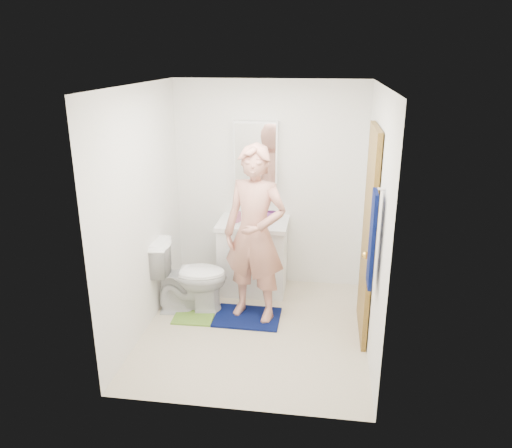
{
  "coord_description": "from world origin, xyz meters",
  "views": [
    {
      "loc": [
        0.63,
        -4.39,
        2.67
      ],
      "look_at": [
        -0.02,
        0.25,
        1.05
      ],
      "focal_mm": 35.0,
      "sensor_mm": 36.0,
      "label": 1
    }
  ],
  "objects": [
    {
      "name": "floor",
      "position": [
        0.0,
        0.0,
        -0.01
      ],
      "size": [
        2.2,
        2.4,
        0.02
      ],
      "primitive_type": "cube",
      "color": "beige",
      "rests_on": "ground"
    },
    {
      "name": "ceiling",
      "position": [
        0.0,
        0.0,
        2.41
      ],
      "size": [
        2.2,
        2.4,
        0.02
      ],
      "primitive_type": "cube",
      "color": "white",
      "rests_on": "ground"
    },
    {
      "name": "wall_back",
      "position": [
        0.0,
        1.21,
        1.2
      ],
      "size": [
        2.2,
        0.02,
        2.4
      ],
      "primitive_type": "cube",
      "color": "white",
      "rests_on": "ground"
    },
    {
      "name": "wall_front",
      "position": [
        0.0,
        -1.21,
        1.2
      ],
      "size": [
        2.2,
        0.02,
        2.4
      ],
      "primitive_type": "cube",
      "color": "white",
      "rests_on": "ground"
    },
    {
      "name": "wall_left",
      "position": [
        -1.11,
        0.0,
        1.2
      ],
      "size": [
        0.02,
        2.4,
        2.4
      ],
      "primitive_type": "cube",
      "color": "white",
      "rests_on": "ground"
    },
    {
      "name": "wall_right",
      "position": [
        1.11,
        0.0,
        1.2
      ],
      "size": [
        0.02,
        2.4,
        2.4
      ],
      "primitive_type": "cube",
      "color": "white",
      "rests_on": "ground"
    },
    {
      "name": "vanity_cabinet",
      "position": [
        -0.15,
        0.91,
        0.4
      ],
      "size": [
        0.75,
        0.55,
        0.8
      ],
      "primitive_type": "cube",
      "color": "white",
      "rests_on": "floor"
    },
    {
      "name": "countertop",
      "position": [
        -0.15,
        0.91,
        0.83
      ],
      "size": [
        0.79,
        0.59,
        0.05
      ],
      "primitive_type": "cube",
      "color": "white",
      "rests_on": "vanity_cabinet"
    },
    {
      "name": "sink_basin",
      "position": [
        -0.15,
        0.91,
        0.84
      ],
      "size": [
        0.4,
        0.4,
        0.03
      ],
      "primitive_type": "cylinder",
      "color": "white",
      "rests_on": "countertop"
    },
    {
      "name": "faucet",
      "position": [
        -0.15,
        1.09,
        0.91
      ],
      "size": [
        0.03,
        0.03,
        0.12
      ],
      "primitive_type": "cylinder",
      "color": "silver",
      "rests_on": "countertop"
    },
    {
      "name": "medicine_cabinet",
      "position": [
        -0.15,
        1.14,
        1.6
      ],
      "size": [
        0.5,
        0.12,
        0.7
      ],
      "primitive_type": "cube",
      "color": "white",
      "rests_on": "wall_back"
    },
    {
      "name": "mirror_panel",
      "position": [
        -0.15,
        1.08,
        1.6
      ],
      "size": [
        0.46,
        0.01,
        0.66
      ],
      "primitive_type": "cube",
      "color": "white",
      "rests_on": "wall_back"
    },
    {
      "name": "door",
      "position": [
        1.07,
        0.15,
        1.02
      ],
      "size": [
        0.05,
        0.8,
        2.05
      ],
      "primitive_type": "cube",
      "color": "olive",
      "rests_on": "ground"
    },
    {
      "name": "door_knob",
      "position": [
        1.03,
        -0.17,
        0.95
      ],
      "size": [
        0.07,
        0.07,
        0.07
      ],
      "primitive_type": "sphere",
      "color": "gold",
      "rests_on": "door"
    },
    {
      "name": "towel",
      "position": [
        1.03,
        -0.57,
        1.25
      ],
      "size": [
        0.03,
        0.24,
        0.8
      ],
      "primitive_type": "cube",
      "color": "#071148",
      "rests_on": "wall_right"
    },
    {
      "name": "towel_hook",
      "position": [
        1.07,
        -0.57,
        1.67
      ],
      "size": [
        0.06,
        0.02,
        0.02
      ],
      "primitive_type": "cylinder",
      "rotation": [
        0.0,
        1.57,
        0.0
      ],
      "color": "silver",
      "rests_on": "wall_right"
    },
    {
      "name": "toilet",
      "position": [
        -0.75,
        0.33,
        0.4
      ],
      "size": [
        0.83,
        0.54,
        0.8
      ],
      "primitive_type": "imported",
      "rotation": [
        0.0,
        0.0,
        1.69
      ],
      "color": "white",
      "rests_on": "floor"
    },
    {
      "name": "bath_mat",
      "position": [
        -0.11,
        0.22,
        0.01
      ],
      "size": [
        0.69,
        0.5,
        0.02
      ],
      "primitive_type": "cube",
      "rotation": [
        0.0,
        0.0,
        -0.01
      ],
      "color": "#071148",
      "rests_on": "floor"
    },
    {
      "name": "green_rug",
      "position": [
        -0.68,
        0.16,
        0.01
      ],
      "size": [
        0.43,
        0.37,
        0.02
      ],
      "primitive_type": "cube",
      "rotation": [
        0.0,
        0.0,
        0.03
      ],
      "color": "olive",
      "rests_on": "floor"
    },
    {
      "name": "soap_dispenser",
      "position": [
        -0.33,
        0.87,
        0.94
      ],
      "size": [
        0.1,
        0.11,
        0.18
      ],
      "primitive_type": "imported",
      "rotation": [
        0.0,
        0.0,
        -0.35
      ],
      "color": "#B85678",
      "rests_on": "countertop"
    },
    {
      "name": "toothbrush_cup",
      "position": [
        0.05,
        0.99,
        0.9
      ],
      "size": [
        0.16,
        0.16,
        0.1
      ],
      "primitive_type": "imported",
      "rotation": [
        0.0,
        0.0,
        0.33
      ],
      "color": "#843F8C",
      "rests_on": "countertop"
    },
    {
      "name": "man",
      "position": [
        -0.04,
        0.27,
        0.93
      ],
      "size": [
        0.76,
        0.61,
        1.82
      ],
      "primitive_type": "imported",
      "rotation": [
        0.0,
        0.0,
        -0.29
      ],
      "color": "tan",
      "rests_on": "bath_mat"
    }
  ]
}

